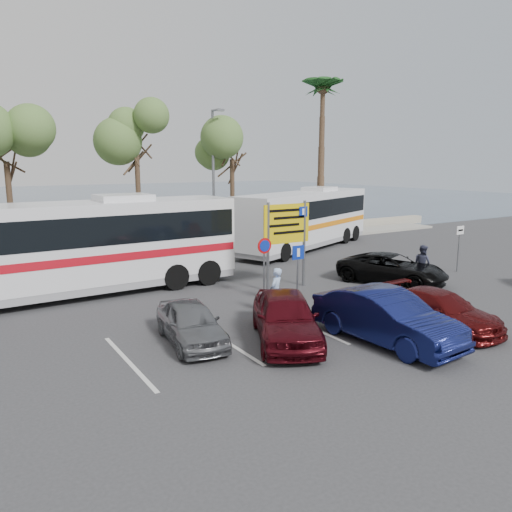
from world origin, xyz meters
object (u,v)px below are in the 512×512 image
coach_bus_left (78,250)px  car_silver_a (191,323)px  street_lamp_right (214,172)px  car_red (286,317)px  pedestrian_far (422,263)px  coach_bus_right (305,221)px  pedestrian_near (276,292)px  direction_sign (287,230)px  car_blue (386,317)px  car_maroon (440,310)px  suv_black (392,269)px

coach_bus_left → car_silver_a: bearing=-78.0°
street_lamp_right → coach_bus_left: bearing=-143.5°
car_red → pedestrian_far: (9.29, 2.88, 0.08)m
coach_bus_right → pedestrian_near: coach_bus_right is taller
direction_sign → car_silver_a: (-6.00, -3.75, -1.82)m
direction_sign → pedestrian_far: bearing=-21.1°
direction_sign → car_red: bearing=-125.4°
direction_sign → pedestrian_near: 4.03m
car_blue → car_maroon: car_blue is taller
street_lamp_right → direction_sign: (-2.00, -10.32, -2.17)m
pedestrian_near → car_red: bearing=31.7°
street_lamp_right → car_maroon: size_ratio=1.97×
car_maroon → suv_black: size_ratio=0.88×
coach_bus_left → pedestrian_near: size_ratio=7.67×
coach_bus_left → coach_bus_right: (14.00, 4.00, -0.12)m
suv_black → coach_bus_left: bearing=135.1°
coach_bus_left → coach_bus_right: bearing=15.9°
direction_sign → pedestrian_near: direction_sign is taller
pedestrian_near → coach_bus_left: bearing=-80.7°
direction_sign → pedestrian_near: size_ratio=2.20×
street_lamp_right → direction_sign: street_lamp_right is taller
coach_bus_left → car_maroon: size_ratio=3.09×
coach_bus_left → car_blue: bearing=-57.8°
coach_bus_left → car_red: 9.31m
coach_bus_left → suv_black: (11.89, -5.00, -1.16)m
coach_bus_left → pedestrian_near: (5.10, -6.10, -0.99)m
car_red → pedestrian_far: pedestrian_far is taller
car_blue → pedestrian_near: bearing=103.0°
car_red → pedestrian_near: bearing=89.2°
coach_bus_right → pedestrian_near: bearing=-131.4°
suv_black → car_silver_a: bearing=169.0°
direction_sign → car_maroon: size_ratio=0.88×
coach_bus_left → pedestrian_far: 14.33m
street_lamp_right → direction_sign: size_ratio=2.23×
car_red → car_maroon: bearing=8.3°
coach_bus_right → car_maroon: (-5.30, -14.00, -1.10)m
direction_sign → suv_black: bearing=-21.2°
street_lamp_right → pedestrian_near: (-4.40, -13.12, -3.78)m
direction_sign → car_red: size_ratio=0.83×
suv_black → coach_bus_right: bearing=54.6°
coach_bus_right → pedestrian_far: bearing=-94.9°
direction_sign → coach_bus_left: (-7.50, 3.30, -0.63)m
coach_bus_left → car_silver_a: (1.50, -7.05, -1.19)m
car_silver_a → pedestrian_near: bearing=22.7°
direction_sign → coach_bus_right: (6.50, 7.30, -0.74)m
car_blue → car_maroon: bearing=-4.1°
car_maroon → coach_bus_right: bearing=67.8°
car_blue → pedestrian_far: (6.89, 4.50, 0.06)m
suv_black → car_blue: bearing=-160.3°
car_silver_a → car_blue: 5.64m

